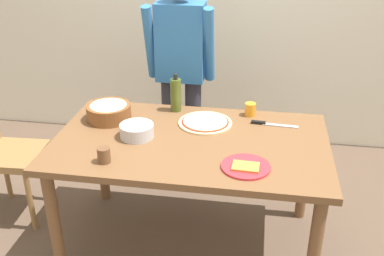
{
  "coord_description": "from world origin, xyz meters",
  "views": [
    {
      "loc": [
        0.38,
        -2.3,
        1.98
      ],
      "look_at": [
        0.0,
        0.05,
        0.81
      ],
      "focal_mm": 42.13,
      "sensor_mm": 36.0,
      "label": 1
    }
  ],
  "objects_px": {
    "person_cook": "(181,67)",
    "olive_oil_bottle": "(176,95)",
    "cup_small_brown": "(104,155)",
    "plate_with_slice": "(246,167)",
    "cup_orange": "(250,109)",
    "mixing_bowl_steel": "(137,131)",
    "dining_table": "(191,153)",
    "chef_knife": "(269,124)",
    "pizza_raw_on_board": "(205,122)",
    "popcorn_bowl": "(109,110)"
  },
  "relations": [
    {
      "from": "pizza_raw_on_board",
      "to": "cup_orange",
      "type": "distance_m",
      "value": 0.32
    },
    {
      "from": "pizza_raw_on_board",
      "to": "olive_oil_bottle",
      "type": "distance_m",
      "value": 0.3
    },
    {
      "from": "chef_knife",
      "to": "plate_with_slice",
      "type": "bearing_deg",
      "value": -101.82
    },
    {
      "from": "mixing_bowl_steel",
      "to": "cup_orange",
      "type": "height_order",
      "value": "cup_orange"
    },
    {
      "from": "pizza_raw_on_board",
      "to": "olive_oil_bottle",
      "type": "bearing_deg",
      "value": 141.94
    },
    {
      "from": "plate_with_slice",
      "to": "cup_small_brown",
      "type": "height_order",
      "value": "cup_small_brown"
    },
    {
      "from": "person_cook",
      "to": "cup_small_brown",
      "type": "bearing_deg",
      "value": -101.18
    },
    {
      "from": "mixing_bowl_steel",
      "to": "chef_knife",
      "type": "distance_m",
      "value": 0.82
    },
    {
      "from": "dining_table",
      "to": "chef_knife",
      "type": "distance_m",
      "value": 0.53
    },
    {
      "from": "olive_oil_bottle",
      "to": "cup_small_brown",
      "type": "relative_size",
      "value": 3.01
    },
    {
      "from": "person_cook",
      "to": "chef_knife",
      "type": "relative_size",
      "value": 5.57
    },
    {
      "from": "mixing_bowl_steel",
      "to": "olive_oil_bottle",
      "type": "xyz_separation_m",
      "value": [
        0.15,
        0.41,
        0.07
      ]
    },
    {
      "from": "person_cook",
      "to": "olive_oil_bottle",
      "type": "xyz_separation_m",
      "value": [
        0.03,
        -0.36,
        -0.07
      ]
    },
    {
      "from": "plate_with_slice",
      "to": "dining_table",
      "type": "bearing_deg",
      "value": 141.22
    },
    {
      "from": "chef_knife",
      "to": "person_cook",
      "type": "bearing_deg",
      "value": 143.02
    },
    {
      "from": "popcorn_bowl",
      "to": "mixing_bowl_steel",
      "type": "bearing_deg",
      "value": -40.91
    },
    {
      "from": "pizza_raw_on_board",
      "to": "popcorn_bowl",
      "type": "height_order",
      "value": "popcorn_bowl"
    },
    {
      "from": "plate_with_slice",
      "to": "cup_orange",
      "type": "xyz_separation_m",
      "value": [
        -0.01,
        0.66,
        0.03
      ]
    },
    {
      "from": "dining_table",
      "to": "person_cook",
      "type": "relative_size",
      "value": 0.99
    },
    {
      "from": "dining_table",
      "to": "mixing_bowl_steel",
      "type": "distance_m",
      "value": 0.34
    },
    {
      "from": "plate_with_slice",
      "to": "popcorn_bowl",
      "type": "relative_size",
      "value": 0.93
    },
    {
      "from": "plate_with_slice",
      "to": "popcorn_bowl",
      "type": "bearing_deg",
      "value": 152.8
    },
    {
      "from": "person_cook",
      "to": "chef_knife",
      "type": "xyz_separation_m",
      "value": [
        0.64,
        -0.49,
        -0.17
      ]
    },
    {
      "from": "person_cook",
      "to": "olive_oil_bottle",
      "type": "bearing_deg",
      "value": -84.83
    },
    {
      "from": "dining_table",
      "to": "person_cook",
      "type": "height_order",
      "value": "person_cook"
    },
    {
      "from": "mixing_bowl_steel",
      "to": "olive_oil_bottle",
      "type": "distance_m",
      "value": 0.45
    },
    {
      "from": "olive_oil_bottle",
      "to": "cup_small_brown",
      "type": "xyz_separation_m",
      "value": [
        -0.25,
        -0.72,
        -0.07
      ]
    },
    {
      "from": "plate_with_slice",
      "to": "person_cook",
      "type": "bearing_deg",
      "value": 117.41
    },
    {
      "from": "mixing_bowl_steel",
      "to": "cup_small_brown",
      "type": "xyz_separation_m",
      "value": [
        -0.09,
        -0.31,
        0.0
      ]
    },
    {
      "from": "pizza_raw_on_board",
      "to": "cup_orange",
      "type": "xyz_separation_m",
      "value": [
        0.27,
        0.17,
        0.03
      ]
    },
    {
      "from": "popcorn_bowl",
      "to": "mixing_bowl_steel",
      "type": "xyz_separation_m",
      "value": [
        0.24,
        -0.21,
        -0.02
      ]
    },
    {
      "from": "person_cook",
      "to": "cup_small_brown",
      "type": "distance_m",
      "value": 1.11
    },
    {
      "from": "cup_orange",
      "to": "cup_small_brown",
      "type": "xyz_separation_m",
      "value": [
        -0.74,
        -0.72,
        0.0
      ]
    },
    {
      "from": "person_cook",
      "to": "mixing_bowl_steel",
      "type": "relative_size",
      "value": 8.1
    },
    {
      "from": "cup_orange",
      "to": "plate_with_slice",
      "type": "bearing_deg",
      "value": -89.26
    },
    {
      "from": "plate_with_slice",
      "to": "cup_small_brown",
      "type": "xyz_separation_m",
      "value": [
        -0.75,
        -0.06,
        0.03
      ]
    },
    {
      "from": "dining_table",
      "to": "cup_orange",
      "type": "distance_m",
      "value": 0.53
    },
    {
      "from": "cup_small_brown",
      "to": "chef_knife",
      "type": "height_order",
      "value": "cup_small_brown"
    },
    {
      "from": "plate_with_slice",
      "to": "cup_orange",
      "type": "distance_m",
      "value": 0.66
    },
    {
      "from": "pizza_raw_on_board",
      "to": "chef_knife",
      "type": "bearing_deg",
      "value": 6.91
    },
    {
      "from": "person_cook",
      "to": "dining_table",
      "type": "bearing_deg",
      "value": -75.41
    },
    {
      "from": "person_cook",
      "to": "cup_small_brown",
      "type": "height_order",
      "value": "person_cook"
    },
    {
      "from": "pizza_raw_on_board",
      "to": "olive_oil_bottle",
      "type": "xyz_separation_m",
      "value": [
        -0.22,
        0.17,
        0.1
      ]
    },
    {
      "from": "cup_small_brown",
      "to": "person_cook",
      "type": "bearing_deg",
      "value": 78.82
    },
    {
      "from": "person_cook",
      "to": "chef_knife",
      "type": "bearing_deg",
      "value": -36.98
    },
    {
      "from": "cup_small_brown",
      "to": "popcorn_bowl",
      "type": "bearing_deg",
      "value": 105.84
    },
    {
      "from": "olive_oil_bottle",
      "to": "chef_knife",
      "type": "xyz_separation_m",
      "value": [
        0.61,
        -0.12,
        -0.11
      ]
    },
    {
      "from": "pizza_raw_on_board",
      "to": "cup_small_brown",
      "type": "bearing_deg",
      "value": -130.23
    },
    {
      "from": "dining_table",
      "to": "plate_with_slice",
      "type": "xyz_separation_m",
      "value": [
        0.34,
        -0.27,
        0.1
      ]
    },
    {
      "from": "person_cook",
      "to": "olive_oil_bottle",
      "type": "relative_size",
      "value": 6.33
    }
  ]
}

